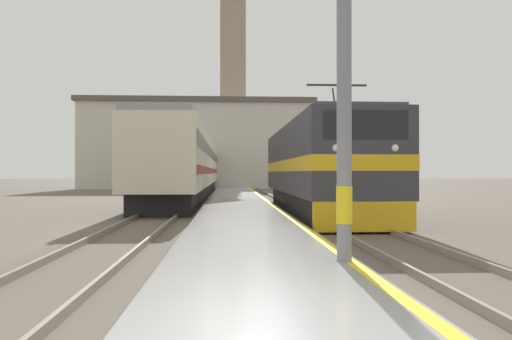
{
  "coord_description": "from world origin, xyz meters",
  "views": [
    {
      "loc": [
        -0.53,
        -4.85,
        1.67
      ],
      "look_at": [
        1.36,
        28.47,
        1.84
      ],
      "focal_mm": 35.0,
      "sensor_mm": 36.0,
      "label": 1
    }
  ],
  "objects": [
    {
      "name": "ground_plane",
      "position": [
        0.0,
        30.0,
        0.0
      ],
      "size": [
        200.0,
        200.0,
        0.0
      ],
      "primitive_type": "plane",
      "color": "#60564C"
    },
    {
      "name": "platform",
      "position": [
        0.0,
        25.0,
        0.13
      ],
      "size": [
        3.17,
        140.0,
        0.26
      ],
      "color": "#999999",
      "rests_on": "ground"
    },
    {
      "name": "rail_track_near",
      "position": [
        3.13,
        25.0,
        0.03
      ],
      "size": [
        2.83,
        140.0,
        0.16
      ],
      "color": "#60564C",
      "rests_on": "ground"
    },
    {
      "name": "rail_track_far",
      "position": [
        -3.1,
        25.0,
        0.03
      ],
      "size": [
        2.83,
        140.0,
        0.16
      ],
      "color": "#60564C",
      "rests_on": "ground"
    },
    {
      "name": "locomotive_train",
      "position": [
        3.13,
        15.17,
        1.88
      ],
      "size": [
        2.92,
        14.17,
        4.64
      ],
      "color": "black",
      "rests_on": "ground"
    },
    {
      "name": "passenger_train",
      "position": [
        -3.1,
        33.74,
        2.18
      ],
      "size": [
        2.92,
        42.0,
        4.06
      ],
      "color": "black",
      "rests_on": "ground"
    },
    {
      "name": "catenary_mast",
      "position": [
        1.4,
        3.02,
        4.15
      ],
      "size": [
        2.1,
        0.26,
        7.84
      ],
      "color": "gray",
      "rests_on": "platform"
    },
    {
      "name": "clock_tower",
      "position": [
        0.14,
        60.45,
        15.9
      ],
      "size": [
        4.1,
        4.1,
        30.33
      ],
      "color": "gray",
      "rests_on": "ground"
    },
    {
      "name": "station_building",
      "position": [
        -3.68,
        48.59,
        4.65
      ],
      "size": [
        24.23,
        8.01,
        9.25
      ],
      "color": "beige",
      "rests_on": "ground"
    }
  ]
}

